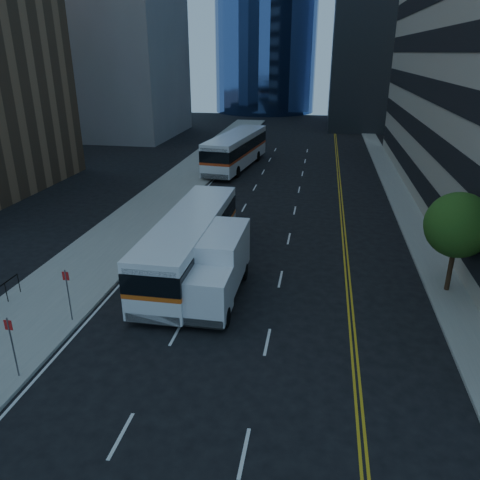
% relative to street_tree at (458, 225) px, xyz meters
% --- Properties ---
extents(ground, '(160.00, 160.00, 0.00)m').
position_rel_street_tree_xyz_m(ground, '(-9.00, -8.00, -3.64)').
color(ground, black).
rests_on(ground, ground).
extents(sidewalk_west, '(5.00, 90.00, 0.15)m').
position_rel_street_tree_xyz_m(sidewalk_west, '(-19.50, 17.00, -3.57)').
color(sidewalk_west, gray).
rests_on(sidewalk_west, ground).
extents(sidewalk_east, '(2.00, 90.00, 0.15)m').
position_rel_street_tree_xyz_m(sidewalk_east, '(-0.00, 17.00, -3.57)').
color(sidewalk_east, gray).
rests_on(sidewalk_east, ground).
extents(midrise_west, '(18.00, 18.00, 35.00)m').
position_rel_street_tree_xyz_m(midrise_west, '(-37.00, 44.00, 13.86)').
color(midrise_west, gray).
rests_on(midrise_west, ground).
extents(street_tree, '(3.20, 3.20, 5.10)m').
position_rel_street_tree_xyz_m(street_tree, '(0.00, 0.00, 0.00)').
color(street_tree, '#332114').
rests_on(street_tree, sidewalk_east).
extents(bus_front, '(2.80, 12.48, 3.22)m').
position_rel_street_tree_xyz_m(bus_front, '(-13.53, 0.17, -1.88)').
color(bus_front, white).
rests_on(bus_front, ground).
extents(bus_rear, '(4.63, 13.88, 3.51)m').
position_rel_street_tree_xyz_m(bus_rear, '(-15.60, 25.59, -1.72)').
color(bus_rear, white).
rests_on(bus_rear, ground).
extents(box_truck, '(2.35, 6.62, 3.15)m').
position_rel_street_tree_xyz_m(box_truck, '(-11.46, -2.49, -1.98)').
color(box_truck, white).
rests_on(box_truck, ground).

